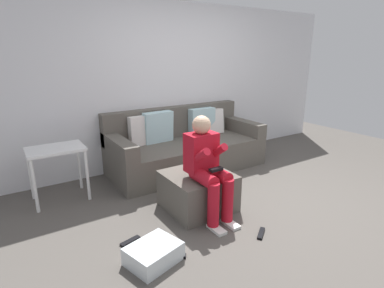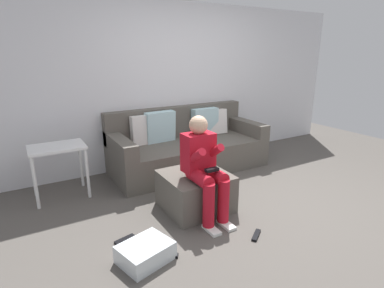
{
  "view_description": "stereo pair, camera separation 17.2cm",
  "coord_description": "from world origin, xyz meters",
  "px_view_note": "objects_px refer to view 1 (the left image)",
  "views": [
    {
      "loc": [
        -2.46,
        -2.14,
        1.69
      ],
      "look_at": [
        -0.44,
        0.98,
        0.57
      ],
      "focal_mm": 28.53,
      "sensor_mm": 36.0,
      "label": 1
    },
    {
      "loc": [
        -2.31,
        -2.23,
        1.69
      ],
      "look_at": [
        -0.44,
        0.98,
        0.57
      ],
      "focal_mm": 28.53,
      "sensor_mm": 36.0,
      "label": 2
    }
  ],
  "objects_px": {
    "storage_bin": "(154,254)",
    "remote_under_side_table": "(130,241)",
    "couch_sectional": "(185,147)",
    "side_table": "(56,156)",
    "person_seated": "(208,165)",
    "remote_near_ottoman": "(261,233)",
    "ottoman": "(198,191)",
    "remote_by_storage_bin": "(177,256)"
  },
  "relations": [
    {
      "from": "storage_bin",
      "to": "remote_under_side_table",
      "type": "height_order",
      "value": "storage_bin"
    },
    {
      "from": "couch_sectional",
      "to": "side_table",
      "type": "height_order",
      "value": "couch_sectional"
    },
    {
      "from": "person_seated",
      "to": "storage_bin",
      "type": "xyz_separation_m",
      "value": [
        -0.82,
        -0.38,
        -0.51
      ]
    },
    {
      "from": "person_seated",
      "to": "remote_near_ottoman",
      "type": "distance_m",
      "value": 0.85
    },
    {
      "from": "person_seated",
      "to": "storage_bin",
      "type": "bearing_deg",
      "value": -155.16
    },
    {
      "from": "storage_bin",
      "to": "remote_near_ottoman",
      "type": "relative_size",
      "value": 2.11
    },
    {
      "from": "ottoman",
      "to": "remote_under_side_table",
      "type": "xyz_separation_m",
      "value": [
        -0.9,
        -0.21,
        -0.2
      ]
    },
    {
      "from": "couch_sectional",
      "to": "side_table",
      "type": "relative_size",
      "value": 3.54
    },
    {
      "from": "couch_sectional",
      "to": "remote_near_ottoman",
      "type": "xyz_separation_m",
      "value": [
        -0.33,
        -1.94,
        -0.31
      ]
    },
    {
      "from": "remote_near_ottoman",
      "to": "side_table",
      "type": "bearing_deg",
      "value": 93.14
    },
    {
      "from": "person_seated",
      "to": "remote_under_side_table",
      "type": "relative_size",
      "value": 5.42
    },
    {
      "from": "ottoman",
      "to": "storage_bin",
      "type": "height_order",
      "value": "ottoman"
    },
    {
      "from": "remote_under_side_table",
      "to": "person_seated",
      "type": "bearing_deg",
      "value": -12.77
    },
    {
      "from": "storage_bin",
      "to": "remote_near_ottoman",
      "type": "xyz_separation_m",
      "value": [
        1.05,
        -0.2,
        -0.07
      ]
    },
    {
      "from": "couch_sectional",
      "to": "side_table",
      "type": "distance_m",
      "value": 1.82
    },
    {
      "from": "ottoman",
      "to": "side_table",
      "type": "height_order",
      "value": "side_table"
    },
    {
      "from": "ottoman",
      "to": "remote_under_side_table",
      "type": "relative_size",
      "value": 3.47
    },
    {
      "from": "remote_under_side_table",
      "to": "remote_near_ottoman",
      "type": "bearing_deg",
      "value": -40.5
    },
    {
      "from": "ottoman",
      "to": "storage_bin",
      "type": "distance_m",
      "value": 1.02
    },
    {
      "from": "person_seated",
      "to": "remote_near_ottoman",
      "type": "bearing_deg",
      "value": -68.06
    },
    {
      "from": "couch_sectional",
      "to": "ottoman",
      "type": "distance_m",
      "value": 1.28
    },
    {
      "from": "remote_by_storage_bin",
      "to": "remote_under_side_table",
      "type": "xyz_separation_m",
      "value": [
        -0.26,
        0.42,
        0.0
      ]
    },
    {
      "from": "couch_sectional",
      "to": "remote_by_storage_bin",
      "type": "height_order",
      "value": "couch_sectional"
    },
    {
      "from": "ottoman",
      "to": "side_table",
      "type": "xyz_separation_m",
      "value": [
        -1.26,
        1.06,
        0.33
      ]
    },
    {
      "from": "couch_sectional",
      "to": "storage_bin",
      "type": "xyz_separation_m",
      "value": [
        -1.38,
        -1.74,
        -0.25
      ]
    },
    {
      "from": "person_seated",
      "to": "side_table",
      "type": "xyz_separation_m",
      "value": [
        -1.24,
        1.26,
        -0.04
      ]
    },
    {
      "from": "couch_sectional",
      "to": "remote_near_ottoman",
      "type": "distance_m",
      "value": 1.99
    },
    {
      "from": "couch_sectional",
      "to": "remote_by_storage_bin",
      "type": "xyz_separation_m",
      "value": [
        -1.19,
        -1.79,
        -0.31
      ]
    },
    {
      "from": "remote_near_ottoman",
      "to": "storage_bin",
      "type": "bearing_deg",
      "value": 133.69
    },
    {
      "from": "person_seated",
      "to": "side_table",
      "type": "relative_size",
      "value": 1.67
    },
    {
      "from": "remote_by_storage_bin",
      "to": "remote_under_side_table",
      "type": "bearing_deg",
      "value": 156.2
    },
    {
      "from": "storage_bin",
      "to": "remote_near_ottoman",
      "type": "bearing_deg",
      "value": -10.79
    },
    {
      "from": "side_table",
      "to": "remote_near_ottoman",
      "type": "distance_m",
      "value": 2.42
    },
    {
      "from": "person_seated",
      "to": "remote_under_side_table",
      "type": "height_order",
      "value": "person_seated"
    },
    {
      "from": "ottoman",
      "to": "person_seated",
      "type": "height_order",
      "value": "person_seated"
    },
    {
      "from": "person_seated",
      "to": "side_table",
      "type": "height_order",
      "value": "person_seated"
    },
    {
      "from": "couch_sectional",
      "to": "person_seated",
      "type": "relative_size",
      "value": 2.12
    },
    {
      "from": "ottoman",
      "to": "remote_under_side_table",
      "type": "bearing_deg",
      "value": -166.74
    },
    {
      "from": "ottoman",
      "to": "remote_by_storage_bin",
      "type": "bearing_deg",
      "value": -135.05
    },
    {
      "from": "storage_bin",
      "to": "remote_under_side_table",
      "type": "relative_size",
      "value": 2.1
    },
    {
      "from": "remote_near_ottoman",
      "to": "person_seated",
      "type": "bearing_deg",
      "value": 76.43
    },
    {
      "from": "person_seated",
      "to": "remote_by_storage_bin",
      "type": "xyz_separation_m",
      "value": [
        -0.62,
        -0.44,
        -0.57
      ]
    }
  ]
}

